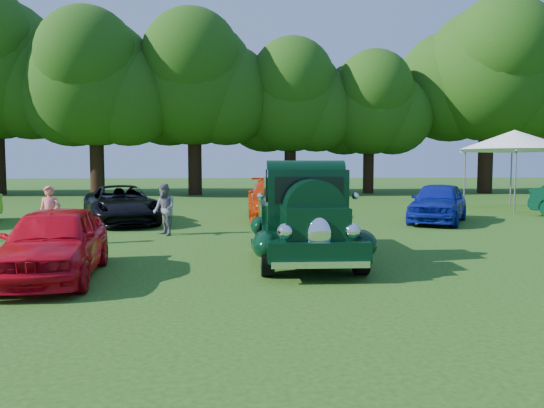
{
  "coord_description": "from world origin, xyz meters",
  "views": [
    {
      "loc": [
        0.15,
        -10.41,
        2.11
      ],
      "look_at": [
        0.89,
        2.29,
        1.1
      ],
      "focal_mm": 35.0,
      "sensor_mm": 36.0,
      "label": 1
    }
  ],
  "objects": [
    {
      "name": "ground",
      "position": [
        0.0,
        0.0,
        0.0
      ],
      "size": [
        120.0,
        120.0,
        0.0
      ],
      "primitive_type": "plane",
      "color": "#1E4911",
      "rests_on": "ground"
    },
    {
      "name": "back_car_black",
      "position": [
        -3.98,
        7.99,
        0.66
      ],
      "size": [
        3.66,
        5.18,
        1.31
      ],
      "primitive_type": "imported",
      "rotation": [
        0.0,
        0.0,
        0.35
      ],
      "color": "black",
      "rests_on": "ground"
    },
    {
      "name": "red_convertible",
      "position": [
        -3.24,
        -0.69,
        0.66
      ],
      "size": [
        1.99,
        4.02,
        1.32
      ],
      "primitive_type": "imported",
      "rotation": [
        0.0,
        0.0,
        0.11
      ],
      "color": "red",
      "rests_on": "ground"
    },
    {
      "name": "canopy_tent",
      "position": [
        12.36,
        12.73,
        3.08
      ],
      "size": [
        6.03,
        6.03,
        3.54
      ],
      "rotation": [
        0.0,
        0.0,
        0.34
      ],
      "color": "white",
      "rests_on": "ground"
    },
    {
      "name": "back_car_orange",
      "position": [
        1.47,
        9.13,
        0.76
      ],
      "size": [
        2.16,
        5.25,
        1.52
      ],
      "primitive_type": "imported",
      "rotation": [
        0.0,
        0.0,
        -0.01
      ],
      "color": "#BE3206",
      "rests_on": "ground"
    },
    {
      "name": "spectator_pink",
      "position": [
        -4.7,
        3.26,
        0.76
      ],
      "size": [
        0.56,
        0.37,
        1.52
      ],
      "primitive_type": "imported",
      "rotation": [
        0.0,
        0.0,
        0.02
      ],
      "color": "#F46864",
      "rests_on": "ground"
    },
    {
      "name": "tree_line",
      "position": [
        1.48,
        24.31,
        7.07
      ],
      "size": [
        62.67,
        10.36,
        12.51
      ],
      "color": "black",
      "rests_on": "ground"
    },
    {
      "name": "hero_pickup",
      "position": [
        1.5,
        0.94,
        0.85
      ],
      "size": [
        2.33,
        5.0,
        1.95
      ],
      "color": "black",
      "rests_on": "ground"
    },
    {
      "name": "back_car_blue",
      "position": [
        7.01,
        7.63,
        0.71
      ],
      "size": [
        3.43,
        4.44,
        1.41
      ],
      "primitive_type": "imported",
      "rotation": [
        0.0,
        0.0,
        -0.49
      ],
      "color": "navy",
      "rests_on": "ground"
    },
    {
      "name": "spectator_grey",
      "position": [
        -2.07,
        4.9,
        0.75
      ],
      "size": [
        0.87,
        0.92,
        1.5
      ],
      "primitive_type": "imported",
      "rotation": [
        0.0,
        0.0,
        -1.01
      ],
      "color": "slate",
      "rests_on": "ground"
    }
  ]
}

